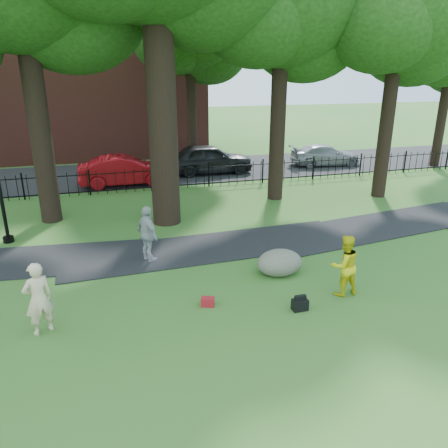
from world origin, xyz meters
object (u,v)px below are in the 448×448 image
object	(u,v)px
woman	(38,299)
boulder	(280,261)
lamppost	(0,193)
red_sedan	(125,171)
man	(344,265)

from	to	relation	value
woman	boulder	distance (m)	6.76
lamppost	red_sedan	world-z (taller)	lamppost
man	boulder	size ratio (longest dim) A/B	1.24
red_sedan	woman	bearing A→B (deg)	167.47
woman	lamppost	xyz separation A→B (m)	(-1.78, 6.41, 0.94)
lamppost	red_sedan	distance (m)	8.52
man	red_sedan	distance (m)	14.62
man	red_sedan	world-z (taller)	man
boulder	man	bearing A→B (deg)	-55.05
boulder	lamppost	distance (m)	9.86
woman	red_sedan	bearing A→B (deg)	-126.65
red_sedan	man	bearing A→B (deg)	-160.97
boulder	lamppost	world-z (taller)	lamppost
woman	man	distance (m)	7.76
boulder	red_sedan	xyz separation A→B (m)	(-3.76, 12.09, 0.38)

